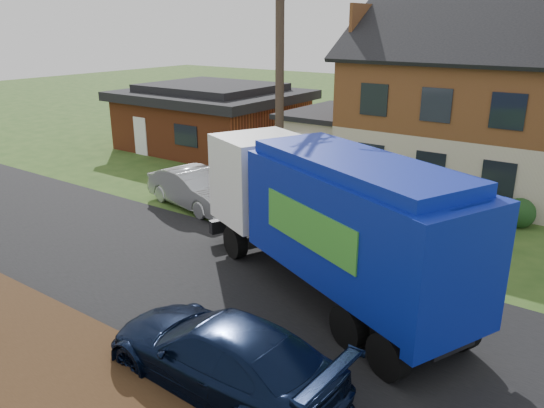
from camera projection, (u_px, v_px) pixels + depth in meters
The scene contains 8 objects.
ground at pixel (227, 286), 14.84m from camera, with size 120.00×120.00×0.00m, color #294818.
road at pixel (227, 286), 14.84m from camera, with size 80.00×7.00×0.02m, color black.
mulch_verge at pixel (57, 379), 10.71m from camera, with size 80.00×3.50×0.30m, color black.
main_house at pixel (453, 94), 23.42m from camera, with size 12.95×8.95×9.26m.
ranch_house at pixel (213, 117), 30.87m from camera, with size 9.80×8.20×3.70m.
garbage_truck at pixel (330, 214), 13.64m from camera, with size 9.57×6.06×4.01m.
silver_sedan at pixel (195, 188), 21.03m from camera, with size 1.61×4.61×1.52m, color #9DA0A5.
navy_wagon at pixel (221, 355), 10.45m from camera, with size 2.18×5.36×1.55m, color black.
Camera 1 is at (8.77, -10.08, 6.97)m, focal length 35.00 mm.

